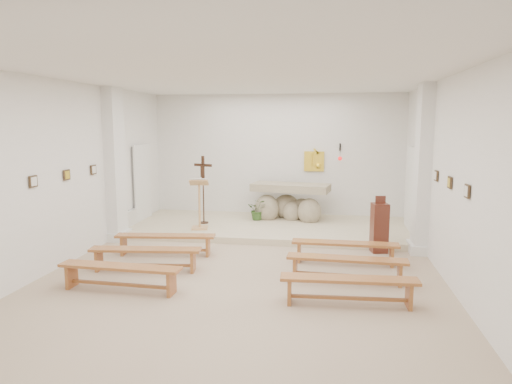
% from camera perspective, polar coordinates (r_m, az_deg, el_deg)
% --- Properties ---
extents(ground, '(7.00, 10.00, 0.00)m').
position_cam_1_polar(ground, '(8.34, -1.59, -10.27)').
color(ground, tan).
rests_on(ground, ground).
extents(wall_left, '(0.02, 10.00, 3.50)m').
position_cam_1_polar(wall_left, '(9.27, -23.36, 2.03)').
color(wall_left, white).
rests_on(wall_left, ground).
extents(wall_right, '(0.02, 10.00, 3.50)m').
position_cam_1_polar(wall_right, '(8.06, 23.53, 1.13)').
color(wall_right, white).
rests_on(wall_right, ground).
extents(wall_back, '(7.00, 0.02, 3.50)m').
position_cam_1_polar(wall_back, '(12.86, 2.59, 4.37)').
color(wall_back, white).
rests_on(wall_back, ground).
extents(ceiling, '(7.00, 10.00, 0.02)m').
position_cam_1_polar(ceiling, '(7.93, -1.70, 14.33)').
color(ceiling, silver).
rests_on(ceiling, wall_back).
extents(sanctuary_platform, '(6.98, 3.00, 0.15)m').
position_cam_1_polar(sanctuary_platform, '(11.65, 1.67, -4.41)').
color(sanctuary_platform, beige).
rests_on(sanctuary_platform, ground).
extents(pilaster_left, '(0.26, 0.55, 3.50)m').
position_cam_1_polar(pilaster_left, '(10.94, -17.20, 3.25)').
color(pilaster_left, white).
rests_on(pilaster_left, ground).
extents(pilaster_right, '(0.26, 0.55, 3.50)m').
position_cam_1_polar(pilaster_right, '(9.97, 20.09, 2.62)').
color(pilaster_right, white).
rests_on(pilaster_right, ground).
extents(gold_wall_relief, '(0.55, 0.04, 0.55)m').
position_cam_1_polar(gold_wall_relief, '(12.76, 7.27, 3.82)').
color(gold_wall_relief, yellow).
rests_on(gold_wall_relief, wall_back).
extents(sanctuary_lamp, '(0.11, 0.36, 0.44)m').
position_cam_1_polar(sanctuary_lamp, '(12.49, 10.46, 4.38)').
color(sanctuary_lamp, black).
rests_on(sanctuary_lamp, wall_back).
extents(station_frame_left_front, '(0.03, 0.20, 0.20)m').
position_cam_1_polar(station_frame_left_front, '(8.60, -26.09, 1.19)').
color(station_frame_left_front, '#3B2B1A').
rests_on(station_frame_left_front, wall_left).
extents(station_frame_left_mid, '(0.03, 0.20, 0.20)m').
position_cam_1_polar(station_frame_left_mid, '(9.43, -22.59, 1.99)').
color(station_frame_left_mid, '#3B2B1A').
rests_on(station_frame_left_mid, wall_left).
extents(station_frame_left_rear, '(0.03, 0.20, 0.20)m').
position_cam_1_polar(station_frame_left_rear, '(10.28, -19.67, 2.64)').
color(station_frame_left_rear, '#3B2B1A').
rests_on(station_frame_left_rear, wall_left).
extents(station_frame_right_front, '(0.03, 0.20, 0.20)m').
position_cam_1_polar(station_frame_right_front, '(7.29, 24.89, 0.09)').
color(station_frame_right_front, '#3B2B1A').
rests_on(station_frame_right_front, wall_right).
extents(station_frame_right_mid, '(0.03, 0.20, 0.20)m').
position_cam_1_polar(station_frame_right_mid, '(8.25, 23.05, 1.10)').
color(station_frame_right_mid, '#3B2B1A').
rests_on(station_frame_right_mid, wall_right).
extents(station_frame_right_rear, '(0.03, 0.20, 0.20)m').
position_cam_1_polar(station_frame_right_rear, '(9.22, 21.60, 1.91)').
color(station_frame_right_rear, '#3B2B1A').
rests_on(station_frame_right_rear, wall_right).
extents(radiator_left, '(0.10, 0.85, 0.52)m').
position_cam_1_polar(radiator_left, '(11.81, -15.63, -3.59)').
color(radiator_left, silver).
rests_on(radiator_left, ground).
extents(radiator_right, '(0.10, 0.85, 0.52)m').
position_cam_1_polar(radiator_right, '(10.90, 19.32, -4.76)').
color(radiator_right, silver).
rests_on(radiator_right, ground).
extents(altar, '(2.14, 1.12, 1.05)m').
position_cam_1_polar(altar, '(12.21, 4.21, -1.54)').
color(altar, tan).
rests_on(altar, sanctuary_platform).
extents(lectern, '(0.51, 0.45, 1.26)m').
position_cam_1_polar(lectern, '(11.10, -7.10, -1.47)').
color(lectern, '#DCB16B').
rests_on(lectern, sanctuary_platform).
extents(crucifix_stand, '(0.51, 0.23, 1.73)m').
position_cam_1_polar(crucifix_stand, '(11.66, -6.62, 0.92)').
color(crucifix_stand, '#381F11').
rests_on(crucifix_stand, sanctuary_platform).
extents(potted_plant, '(0.51, 0.44, 0.56)m').
position_cam_1_polar(potted_plant, '(12.10, 0.24, -2.20)').
color(potted_plant, '#2E5220').
rests_on(potted_plant, sanctuary_platform).
extents(donation_pedestal, '(0.38, 0.38, 1.20)m').
position_cam_1_polar(donation_pedestal, '(9.95, 15.16, -4.29)').
color(donation_pedestal, '#552518').
rests_on(donation_pedestal, ground).
extents(bench_left_front, '(2.06, 0.57, 0.43)m').
position_cam_1_polar(bench_left_front, '(9.61, -11.24, -5.88)').
color(bench_left_front, '#AF5D33').
rests_on(bench_left_front, ground).
extents(bench_right_front, '(2.04, 0.34, 0.43)m').
position_cam_1_polar(bench_right_front, '(9.02, 11.04, -6.83)').
color(bench_right_front, '#AF5D33').
rests_on(bench_right_front, ground).
extents(bench_left_second, '(2.06, 0.56, 0.43)m').
position_cam_1_polar(bench_left_second, '(8.68, -13.65, -7.53)').
color(bench_left_second, '#AF5D33').
rests_on(bench_left_second, ground).
extents(bench_right_second, '(2.04, 0.38, 0.43)m').
position_cam_1_polar(bench_right_second, '(8.03, 11.25, -8.77)').
color(bench_right_second, '#AF5D33').
rests_on(bench_right_second, ground).
extents(bench_left_third, '(2.04, 0.40, 0.43)m').
position_cam_1_polar(bench_left_third, '(7.78, -16.63, -9.54)').
color(bench_left_third, '#AF5D33').
rests_on(bench_left_third, ground).
extents(bench_right_third, '(2.05, 0.44, 0.43)m').
position_cam_1_polar(bench_right_third, '(7.05, 11.52, -11.27)').
color(bench_right_third, '#AF5D33').
rests_on(bench_right_third, ground).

